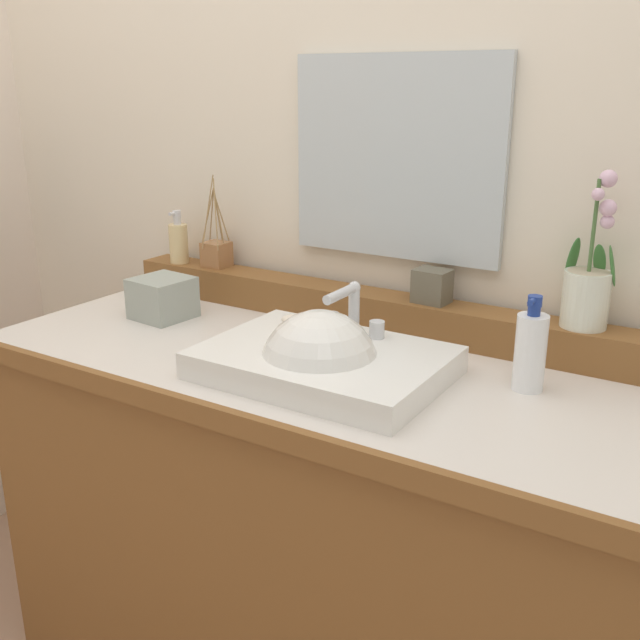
{
  "coord_description": "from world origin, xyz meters",
  "views": [
    {
      "loc": [
        0.79,
        -1.24,
        1.43
      ],
      "look_at": [
        0.03,
        -0.02,
        0.97
      ],
      "focal_mm": 41.25,
      "sensor_mm": 36.0,
      "label": 1
    }
  ],
  "objects_px": {
    "soap_bar": "(296,321)",
    "soap_dispenser": "(179,242)",
    "potted_plant": "(588,287)",
    "sink_basin": "(322,366)",
    "reed_diffuser": "(216,253)",
    "lotion_bottle": "(530,350)",
    "trinket_box": "(432,286)",
    "tissue_box": "(163,298)"
  },
  "relations": [
    {
      "from": "sink_basin",
      "to": "trinket_box",
      "type": "height_order",
      "value": "sink_basin"
    },
    {
      "from": "sink_basin",
      "to": "soap_dispenser",
      "type": "xyz_separation_m",
      "value": [
        -0.66,
        0.32,
        0.12
      ]
    },
    {
      "from": "lotion_bottle",
      "to": "soap_dispenser",
      "type": "bearing_deg",
      "value": 170.99
    },
    {
      "from": "soap_bar",
      "to": "tissue_box",
      "type": "bearing_deg",
      "value": 177.52
    },
    {
      "from": "lotion_bottle",
      "to": "potted_plant",
      "type": "bearing_deg",
      "value": 73.5
    },
    {
      "from": "soap_dispenser",
      "to": "lotion_bottle",
      "type": "bearing_deg",
      "value": -9.01
    },
    {
      "from": "sink_basin",
      "to": "reed_diffuser",
      "type": "relative_size",
      "value": 1.93
    },
    {
      "from": "sink_basin",
      "to": "reed_diffuser",
      "type": "bearing_deg",
      "value": 148.06
    },
    {
      "from": "potted_plant",
      "to": "trinket_box",
      "type": "bearing_deg",
      "value": -179.06
    },
    {
      "from": "sink_basin",
      "to": "soap_bar",
      "type": "relative_size",
      "value": 6.79
    },
    {
      "from": "lotion_bottle",
      "to": "tissue_box",
      "type": "distance_m",
      "value": 0.91
    },
    {
      "from": "sink_basin",
      "to": "soap_bar",
      "type": "distance_m",
      "value": 0.17
    },
    {
      "from": "sink_basin",
      "to": "soap_dispenser",
      "type": "bearing_deg",
      "value": 154.17
    },
    {
      "from": "soap_bar",
      "to": "reed_diffuser",
      "type": "bearing_deg",
      "value": 150.29
    },
    {
      "from": "soap_dispenser",
      "to": "lotion_bottle",
      "type": "height_order",
      "value": "soap_dispenser"
    },
    {
      "from": "lotion_bottle",
      "to": "tissue_box",
      "type": "height_order",
      "value": "lotion_bottle"
    },
    {
      "from": "soap_dispenser",
      "to": "reed_diffuser",
      "type": "xyz_separation_m",
      "value": [
        0.12,
        0.02,
        -0.02
      ]
    },
    {
      "from": "soap_dispenser",
      "to": "reed_diffuser",
      "type": "bearing_deg",
      "value": 9.43
    },
    {
      "from": "soap_bar",
      "to": "soap_dispenser",
      "type": "distance_m",
      "value": 0.58
    },
    {
      "from": "reed_diffuser",
      "to": "lotion_bottle",
      "type": "xyz_separation_m",
      "value": [
        0.91,
        -0.18,
        -0.04
      ]
    },
    {
      "from": "tissue_box",
      "to": "lotion_bottle",
      "type": "bearing_deg",
      "value": 2.3
    },
    {
      "from": "potted_plant",
      "to": "trinket_box",
      "type": "distance_m",
      "value": 0.34
    },
    {
      "from": "trinket_box",
      "to": "lotion_bottle",
      "type": "height_order",
      "value": "lotion_bottle"
    },
    {
      "from": "soap_dispenser",
      "to": "lotion_bottle",
      "type": "distance_m",
      "value": 1.04
    },
    {
      "from": "soap_bar",
      "to": "soap_dispenser",
      "type": "xyz_separation_m",
      "value": [
        -0.53,
        0.22,
        0.08
      ]
    },
    {
      "from": "potted_plant",
      "to": "lotion_bottle",
      "type": "relative_size",
      "value": 1.7
    },
    {
      "from": "tissue_box",
      "to": "trinket_box",
      "type": "bearing_deg",
      "value": 18.83
    },
    {
      "from": "reed_diffuser",
      "to": "trinket_box",
      "type": "relative_size",
      "value": 3.16
    },
    {
      "from": "trinket_box",
      "to": "reed_diffuser",
      "type": "bearing_deg",
      "value": -176.59
    },
    {
      "from": "potted_plant",
      "to": "trinket_box",
      "type": "relative_size",
      "value": 4.08
    },
    {
      "from": "soap_bar",
      "to": "tissue_box",
      "type": "xyz_separation_m",
      "value": [
        -0.41,
        0.02,
        -0.02
      ]
    },
    {
      "from": "soap_bar",
      "to": "trinket_box",
      "type": "bearing_deg",
      "value": 46.92
    },
    {
      "from": "soap_bar",
      "to": "tissue_box",
      "type": "relative_size",
      "value": 0.54
    },
    {
      "from": "potted_plant",
      "to": "soap_dispenser",
      "type": "relative_size",
      "value": 2.19
    },
    {
      "from": "soap_bar",
      "to": "potted_plant",
      "type": "xyz_separation_m",
      "value": [
        0.55,
        0.24,
        0.1
      ]
    },
    {
      "from": "potted_plant",
      "to": "lotion_bottle",
      "type": "distance_m",
      "value": 0.21
    },
    {
      "from": "sink_basin",
      "to": "soap_bar",
      "type": "xyz_separation_m",
      "value": [
        -0.13,
        0.1,
        0.04
      ]
    },
    {
      "from": "reed_diffuser",
      "to": "soap_dispenser",
      "type": "bearing_deg",
      "value": -170.57
    },
    {
      "from": "sink_basin",
      "to": "reed_diffuser",
      "type": "height_order",
      "value": "reed_diffuser"
    },
    {
      "from": "trinket_box",
      "to": "potted_plant",
      "type": "bearing_deg",
      "value": 4.84
    },
    {
      "from": "sink_basin",
      "to": "soap_dispenser",
      "type": "relative_size",
      "value": 3.28
    },
    {
      "from": "lotion_bottle",
      "to": "reed_diffuser",
      "type": "bearing_deg",
      "value": 168.68
    }
  ]
}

